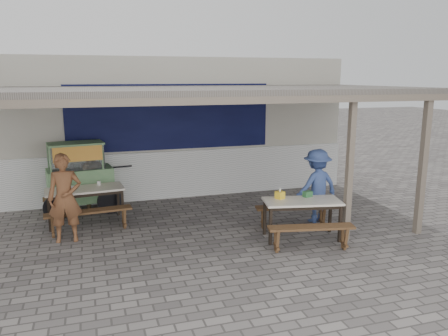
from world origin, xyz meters
TOP-DOWN VIEW (x-y plane):
  - ground at (0.00, 0.00)m, footprint 60.00×60.00m
  - back_wall at (-0.00, 3.58)m, footprint 9.00×1.28m
  - warung_roof at (0.02, 0.90)m, footprint 9.00×4.21m
  - table_left at (-2.32, 1.57)m, footprint 1.61×0.84m
  - bench_left_street at (-2.26, 0.95)m, footprint 1.67×0.43m
  - bench_left_wall at (-2.38, 2.20)m, footprint 1.67×0.43m
  - table_right at (1.58, -0.58)m, footprint 1.53×0.93m
  - bench_right_street at (1.46, -1.17)m, footprint 1.55×0.58m
  - bench_right_wall at (1.70, 0.02)m, footprint 1.55×0.58m
  - vendor_cart at (-2.43, 2.36)m, footprint 1.95×0.99m
  - patron_street_side at (-2.66, 0.61)m, footprint 0.62×0.42m
  - patron_wall_side at (-2.23, 2.47)m, footprint 0.85×0.72m
  - patron_right_table at (2.34, 0.24)m, footprint 1.08×0.73m
  - tissue_box at (1.23, -0.35)m, footprint 0.19×0.19m
  - donation_box at (1.79, -0.39)m, footprint 0.19×0.15m
  - condiment_jar at (-2.03, 1.78)m, footprint 0.08×0.08m
  - condiment_bowl at (-2.57, 1.52)m, footprint 0.22×0.22m

SIDE VIEW (x-z plane):
  - ground at x=0.00m, z-range 0.00..0.00m
  - bench_right_street at x=1.46m, z-range 0.11..0.56m
  - bench_right_wall at x=1.70m, z-range 0.11..0.56m
  - bench_left_street at x=-2.26m, z-range 0.12..0.57m
  - bench_left_wall at x=-2.38m, z-range 0.12..0.57m
  - table_right at x=1.58m, z-range 0.30..1.05m
  - table_left at x=-2.32m, z-range 0.30..1.05m
  - patron_wall_side at x=-2.23m, z-range 0.00..1.54m
  - condiment_bowl at x=-2.57m, z-range 0.75..0.80m
  - patron_right_table at x=2.34m, z-range 0.00..1.55m
  - condiment_jar at x=-2.03m, z-range 0.75..0.83m
  - donation_box at x=1.79m, z-range 0.75..0.86m
  - tissue_box at x=1.23m, z-range 0.75..0.89m
  - patron_street_side at x=-2.66m, z-range 0.00..1.66m
  - vendor_cart at x=-2.43m, z-range 0.07..1.67m
  - back_wall at x=0.00m, z-range -0.03..3.47m
  - warung_roof at x=0.02m, z-range 1.31..4.12m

